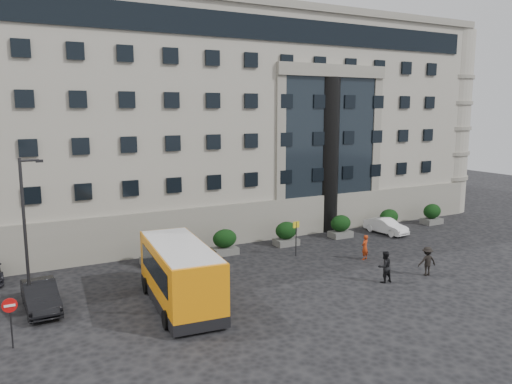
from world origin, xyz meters
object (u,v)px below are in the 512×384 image
(bus_stop_sign, at_px, (296,232))
(pedestrian_b, at_px, (385,267))
(hedge_c, at_px, (286,233))
(hedge_d, at_px, (341,226))
(hedge_a, at_px, (154,251))
(street_lamp, at_px, (26,230))
(no_entry_sign, at_px, (10,313))
(minibus, at_px, (180,273))
(pedestrian_a, at_px, (365,247))
(hedge_e, at_px, (389,220))
(pedestrian_c, at_px, (427,261))
(hedge_b, at_px, (225,242))
(parked_car_b, at_px, (41,296))
(white_taxi, at_px, (386,226))
(hedge_f, at_px, (432,214))

(bus_stop_sign, xyz_separation_m, pedestrian_b, (1.77, -7.15, -0.76))
(hedge_c, height_order, hedge_d, same)
(hedge_a, xyz_separation_m, street_lamp, (-7.94, -4.80, 3.44))
(hedge_a, relative_size, hedge_d, 1.00)
(no_entry_sign, height_order, pedestrian_b, no_entry_sign)
(street_lamp, distance_m, pedestrian_b, 20.18)
(street_lamp, bearing_deg, minibus, -21.83)
(street_lamp, xyz_separation_m, pedestrian_b, (19.21, -5.15, -3.40))
(hedge_a, bearing_deg, minibus, -96.35)
(no_entry_sign, bearing_deg, pedestrian_a, 7.89)
(minibus, bearing_deg, hedge_a, 88.68)
(hedge_e, bearing_deg, pedestrian_c, -121.47)
(hedge_a, distance_m, pedestrian_b, 15.04)
(hedge_b, height_order, hedge_d, same)
(hedge_a, bearing_deg, no_entry_sign, -135.52)
(hedge_a, distance_m, pedestrian_a, 14.49)
(parked_car_b, xyz_separation_m, pedestrian_a, (20.80, -1.00, 0.13))
(street_lamp, height_order, parked_car_b, street_lamp)
(hedge_d, xyz_separation_m, bus_stop_sign, (-6.10, -2.80, 0.80))
(no_entry_sign, bearing_deg, street_lamp, 75.28)
(parked_car_b, bearing_deg, pedestrian_c, -15.89)
(parked_car_b, xyz_separation_m, white_taxi, (27.25, 3.95, -0.10))
(hedge_a, bearing_deg, bus_stop_sign, -16.42)
(hedge_f, distance_m, no_entry_sign, 36.11)
(hedge_a, height_order, hedge_c, same)
(minibus, relative_size, pedestrian_b, 4.21)
(hedge_a, bearing_deg, pedestrian_a, -23.38)
(hedge_e, xyz_separation_m, minibus, (-21.65, -7.64, 0.90))
(hedge_b, xyz_separation_m, street_lamp, (-13.14, -4.80, 3.44))
(street_lamp, bearing_deg, hedge_f, 8.05)
(pedestrian_b, bearing_deg, hedge_f, -143.93)
(hedge_a, distance_m, hedge_f, 26.00)
(pedestrian_c, bearing_deg, hedge_a, -21.10)
(hedge_d, distance_m, parked_car_b, 23.58)
(bus_stop_sign, bearing_deg, hedge_d, 24.66)
(pedestrian_a, bearing_deg, white_taxi, -163.56)
(pedestrian_b, bearing_deg, pedestrian_c, 177.19)
(hedge_a, distance_m, no_entry_sign, 12.64)
(pedestrian_b, bearing_deg, parked_car_b, -13.45)
(street_lamp, bearing_deg, hedge_a, 31.16)
(pedestrian_b, bearing_deg, white_taxi, -130.78)
(parked_car_b, height_order, pedestrian_a, pedestrian_a)
(no_entry_sign, height_order, white_taxi, no_entry_sign)
(no_entry_sign, bearing_deg, white_taxi, 15.62)
(street_lamp, distance_m, no_entry_sign, 4.98)
(hedge_e, bearing_deg, minibus, -160.56)
(hedge_c, relative_size, pedestrian_c, 1.00)
(hedge_f, bearing_deg, hedge_d, 180.00)
(hedge_d, xyz_separation_m, no_entry_sign, (-24.60, -8.84, 0.72))
(street_lamp, height_order, no_entry_sign, street_lamp)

